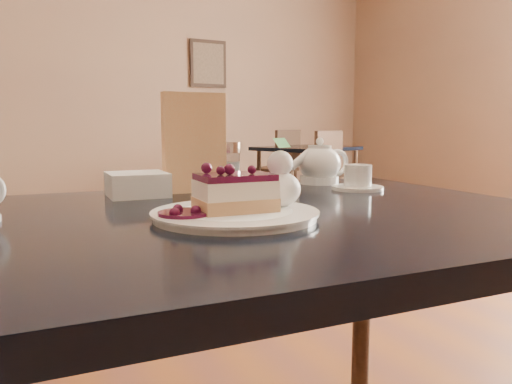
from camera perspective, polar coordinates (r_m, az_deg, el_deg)
name	(u,v)px	position (r m, az deg, el deg)	size (l,w,h in m)	color
main_table	(225,259)	(0.83, -3.61, -7.65)	(1.20, 0.84, 0.72)	black
dessert_plate	(235,215)	(0.77, -2.41, -2.64)	(0.25, 0.25, 0.01)	white
cheesecake_slice	(235,193)	(0.77, -2.42, -0.09)	(0.12, 0.09, 0.06)	#EBAD72
whipped_cream	(280,189)	(0.81, 2.75, 0.34)	(0.07, 0.07, 0.06)	white
berry_sauce	(184,213)	(0.74, -8.21, -2.45)	(0.08, 0.08, 0.01)	#41091F
tea_set	(327,168)	(1.22, 8.07, 2.76)	(0.17, 0.25, 0.10)	white
menu_card	(194,143)	(1.08, -7.06, 5.58)	(0.14, 0.03, 0.21)	#FFE5B2
sugar_shaker	(228,165)	(1.15, -3.22, 3.14)	(0.06, 0.06, 0.11)	white
napkin_stack	(137,184)	(1.05, -13.42, 0.86)	(0.12, 0.12, 0.05)	white
bg_table_far_right	(306,208)	(4.95, 5.71, -1.84)	(1.07, 1.63, 1.08)	black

